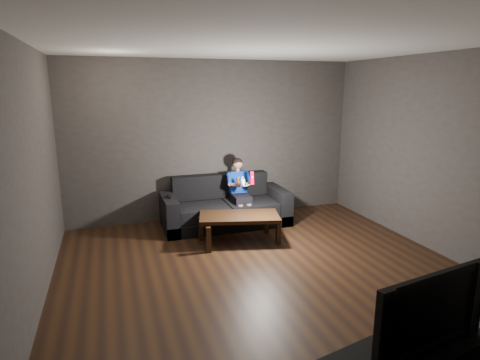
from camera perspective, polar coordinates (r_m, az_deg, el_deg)
name	(u,v)px	position (r m, az deg, el deg)	size (l,w,h in m)	color
floor	(268,276)	(5.02, 4.03, -13.47)	(5.00, 5.00, 0.00)	black
back_wall	(214,140)	(6.93, -3.66, 5.63)	(5.00, 0.04, 2.70)	#37332F
front_wall	(440,249)	(2.55, 26.56, -8.76)	(5.00, 0.04, 2.70)	#37332F
left_wall	(26,183)	(4.31, -28.10, -0.41)	(0.04, 5.00, 2.70)	#37332F
right_wall	(444,156)	(5.99, 27.01, 3.08)	(0.04, 5.00, 2.70)	#37332F
ceiling	(272,43)	(4.52, 4.60, 18.86)	(5.00, 5.00, 0.02)	beige
sofa	(225,209)	(6.69, -2.14, -4.18)	(2.06, 0.89, 0.80)	black
child	(240,186)	(6.60, -0.07, -0.79)	(0.41, 0.50, 1.00)	black
wii_remote_red	(252,178)	(6.22, 1.72, 0.29)	(0.06, 0.08, 0.21)	#BF0026
nunchuk_white	(243,181)	(6.18, 0.44, -0.17)	(0.08, 0.11, 0.16)	white
wii_remote_black	(169,197)	(6.35, -10.05, -2.35)	(0.05, 0.16, 0.03)	black
coffee_table	(239,219)	(5.90, -0.11, -5.51)	(1.26, 0.84, 0.42)	black
tv	(419,307)	(2.99, 24.10, -16.18)	(0.97, 0.13, 0.56)	black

